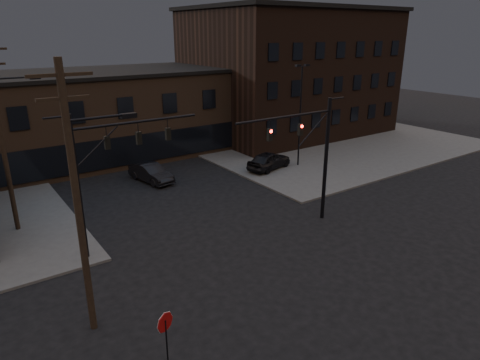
# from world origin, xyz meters

# --- Properties ---
(ground) EXTENTS (140.00, 140.00, 0.00)m
(ground) POSITION_xyz_m (0.00, 0.00, 0.00)
(ground) COLOR black
(ground) RESTS_ON ground
(sidewalk_ne) EXTENTS (30.00, 30.00, 0.15)m
(sidewalk_ne) POSITION_xyz_m (22.00, 22.00, 0.07)
(sidewalk_ne) COLOR #474744
(sidewalk_ne) RESTS_ON ground
(building_row) EXTENTS (40.00, 12.00, 8.00)m
(building_row) POSITION_xyz_m (0.00, 28.00, 4.00)
(building_row) COLOR #4D3828
(building_row) RESTS_ON ground
(building_right) EXTENTS (22.00, 16.00, 14.00)m
(building_right) POSITION_xyz_m (22.00, 26.00, 7.00)
(building_right) COLOR black
(building_right) RESTS_ON ground
(traffic_signal_near) EXTENTS (7.12, 0.24, 8.00)m
(traffic_signal_near) POSITION_xyz_m (5.36, 4.50, 4.93)
(traffic_signal_near) COLOR black
(traffic_signal_near) RESTS_ON ground
(traffic_signal_far) EXTENTS (7.12, 0.24, 8.00)m
(traffic_signal_far) POSITION_xyz_m (-6.72, 8.00, 5.01)
(traffic_signal_far) COLOR black
(traffic_signal_far) RESTS_ON ground
(stop_sign) EXTENTS (0.72, 0.33, 2.48)m
(stop_sign) POSITION_xyz_m (-8.00, -1.99, 1.84)
(stop_sign) COLOR black
(stop_sign) RESTS_ON ground
(utility_pole_near) EXTENTS (3.70, 0.28, 11.00)m
(utility_pole_near) POSITION_xyz_m (-9.43, 2.00, 5.87)
(utility_pole_near) COLOR black
(utility_pole_near) RESTS_ON ground
(utility_pole_mid) EXTENTS (3.70, 0.28, 11.50)m
(utility_pole_mid) POSITION_xyz_m (-10.44, 14.00, 6.13)
(utility_pole_mid) COLOR black
(utility_pole_mid) RESTS_ON ground
(lot_light_a) EXTENTS (1.50, 0.28, 9.14)m
(lot_light_a) POSITION_xyz_m (13.00, 14.00, 5.51)
(lot_light_a) COLOR black
(lot_light_a) RESTS_ON ground
(lot_light_b) EXTENTS (1.50, 0.28, 9.14)m
(lot_light_b) POSITION_xyz_m (19.00, 19.00, 5.51)
(lot_light_b) COLOR black
(lot_light_b) RESTS_ON ground
(parked_car_lot_a) EXTENTS (4.96, 2.98, 1.58)m
(parked_car_lot_a) POSITION_xyz_m (10.04, 14.59, 0.94)
(parked_car_lot_a) COLOR black
(parked_car_lot_a) RESTS_ON sidewalk_ne
(parked_car_lot_b) EXTENTS (5.05, 2.52, 1.41)m
(parked_car_lot_b) POSITION_xyz_m (21.22, 22.49, 0.85)
(parked_car_lot_b) COLOR silver
(parked_car_lot_b) RESTS_ON sidewalk_ne
(car_crossing) EXTENTS (2.40, 4.76, 1.50)m
(car_crossing) POSITION_xyz_m (0.19, 17.88, 0.75)
(car_crossing) COLOR black
(car_crossing) RESTS_ON ground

